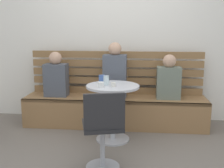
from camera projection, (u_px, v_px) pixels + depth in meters
ground at (105, 162)px, 3.08m from camera, size 8.00×8.00×0.00m
back_wall at (117, 28)px, 4.39m from camera, size 5.20×0.10×2.90m
booth_bench at (115, 111)px, 4.20m from camera, size 2.70×0.52×0.44m
booth_backrest at (116, 72)px, 4.33m from camera, size 2.65×0.04×0.66m
cafe_table at (113, 102)px, 3.59m from camera, size 0.68×0.68×0.74m
white_chair at (103, 128)px, 2.81m from camera, size 0.49×0.49×0.85m
person_adult at (115, 73)px, 4.09m from camera, size 0.34×0.22×0.81m
person_child_left at (56, 77)px, 4.19m from camera, size 0.34×0.22×0.67m
person_child_middle at (169, 79)px, 4.03m from camera, size 0.34×0.22×0.65m
cup_glass_tall at (106, 80)px, 3.54m from camera, size 0.07×0.07×0.12m
cup_mug_blue at (102, 79)px, 3.74m from camera, size 0.08×0.08×0.09m
cup_ceramic_white at (101, 85)px, 3.40m from camera, size 0.08×0.08×0.07m
cup_espresso_small at (113, 85)px, 3.45m from camera, size 0.06×0.06×0.05m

